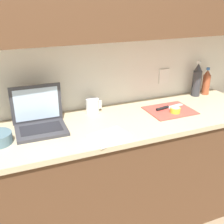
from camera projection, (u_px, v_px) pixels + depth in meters
The scene contains 10 objects.
wall_back at pixel (73, 17), 1.78m from camera, with size 5.20×0.38×2.60m.
counter_unit at pixel (87, 182), 2.00m from camera, with size 2.59×0.61×0.89m.
laptop at pixel (39, 119), 1.79m from camera, with size 0.32×0.26×0.27m.
cutting_board at pixel (170, 110), 2.08m from camera, with size 0.33×0.28×0.01m, color #D1473D.
knife at pixel (165, 108), 2.09m from camera, with size 0.25×0.07×0.02m.
lemon_half_cut at pixel (175, 110), 2.02m from camera, with size 0.07×0.07×0.04m.
bottle_green_soda at pixel (197, 80), 2.34m from camera, with size 0.07×0.07×0.30m.
bottle_oil_tall at pixel (206, 82), 2.39m from camera, with size 0.06×0.06×0.23m.
measuring_cup at pixel (93, 106), 2.02m from camera, with size 0.12×0.10×0.11m.
dish_towel at pixel (109, 137), 1.67m from camera, with size 0.22×0.16×0.02m, color white.
Camera 1 is at (-0.49, -1.59, 1.69)m, focal length 45.00 mm.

